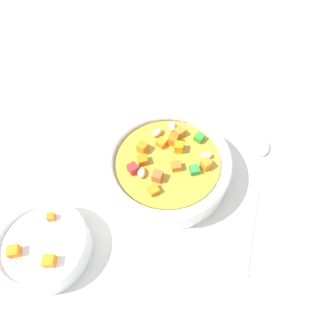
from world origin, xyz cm
name	(u,v)px	position (x,y,z in cm)	size (l,w,h in cm)	color
ground_plane	(168,179)	(0.00, 0.00, -1.00)	(140.00, 140.00, 2.00)	silver
soup_bowl_main	(168,166)	(-0.01, -0.02, 2.90)	(20.17, 20.17, 6.09)	white
spoon	(259,176)	(-14.40, 5.19, 0.45)	(15.03, 21.51, 1.04)	silver
side_bowl_small	(43,246)	(20.70, 6.52, 2.15)	(13.02, 13.02, 4.84)	white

